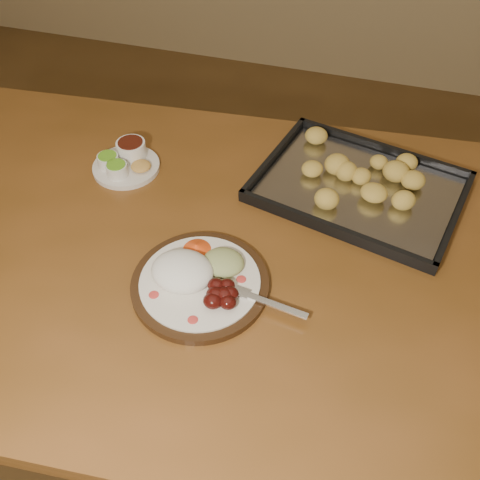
% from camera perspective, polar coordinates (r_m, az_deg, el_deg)
% --- Properties ---
extents(ground, '(4.00, 4.00, 0.00)m').
position_cam_1_polar(ground, '(1.71, -6.52, -15.94)').
color(ground, brown).
rests_on(ground, ground).
extents(dining_table, '(1.57, 1.02, 0.75)m').
position_cam_1_polar(dining_table, '(1.10, -0.85, -4.46)').
color(dining_table, brown).
rests_on(dining_table, ground).
extents(dinner_plate, '(0.33, 0.25, 0.06)m').
position_cam_1_polar(dinner_plate, '(0.96, -4.42, -4.10)').
color(dinner_plate, black).
rests_on(dinner_plate, dining_table).
extents(condiment_saucer, '(0.15, 0.15, 0.05)m').
position_cam_1_polar(condiment_saucer, '(1.22, -12.12, 8.23)').
color(condiment_saucer, silver).
rests_on(condiment_saucer, dining_table).
extents(baking_tray, '(0.47, 0.39, 0.04)m').
position_cam_1_polar(baking_tray, '(1.17, 12.56, 5.63)').
color(baking_tray, black).
rests_on(baking_tray, dining_table).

